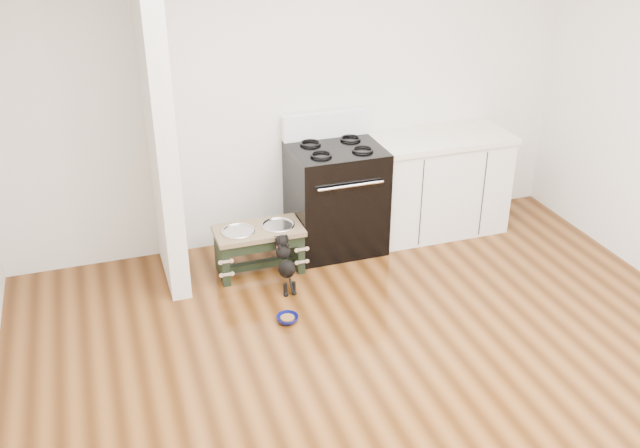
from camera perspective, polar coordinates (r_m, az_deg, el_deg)
The scene contains 8 objects.
ground at distance 4.62m, azimuth 7.55°, elevation -14.35°, with size 5.00×5.00×0.00m, color #41220B.
room_shell at distance 3.77m, azimuth 9.02°, elevation 4.57°, with size 5.00×5.00×5.00m.
partition_wall at distance 5.46m, azimuth -12.81°, elevation 8.30°, with size 0.15×0.80×2.70m, color silver.
oven_range at distance 6.12m, azimuth 1.25°, elevation 2.26°, with size 0.76×0.69×1.14m.
cabinet_run at distance 6.52m, azimuth 9.33°, elevation 3.24°, with size 1.24×0.64×0.91m.
dog_feeder at distance 5.83m, azimuth -4.90°, elevation -1.38°, with size 0.71×0.38×0.41m.
puppy at distance 5.60m, azimuth -2.79°, elevation -3.05°, with size 0.12×0.37×0.43m.
floor_bowl at distance 5.31m, azimuth -2.62°, elevation -7.59°, with size 0.20×0.20×0.05m.
Camera 1 is at (-1.66, -3.07, 3.03)m, focal length 40.00 mm.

